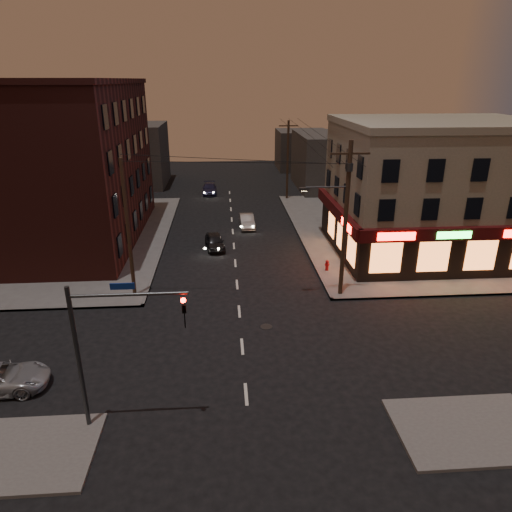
{
  "coord_description": "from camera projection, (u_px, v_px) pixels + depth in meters",
  "views": [
    {
      "loc": [
        -0.8,
        -21.16,
        13.46
      ],
      "look_at": [
        1.13,
        5.22,
        3.2
      ],
      "focal_mm": 32.0,
      "sensor_mm": 36.0,
      "label": 1
    }
  ],
  "objects": [
    {
      "name": "sedan_near",
      "position": [
        215.0,
        242.0,
        38.64
      ],
      "size": [
        1.95,
        3.86,
        1.26
      ],
      "primitive_type": "imported",
      "rotation": [
        0.0,
        0.0,
        0.13
      ],
      "color": "black",
      "rests_on": "ground"
    },
    {
      "name": "utility_pole_west",
      "position": [
        128.0,
        230.0,
        28.49
      ],
      "size": [
        0.24,
        0.24,
        9.0
      ],
      "primitive_type": "cylinder",
      "color": "#382619",
      "rests_on": "sidewalk_nw"
    },
    {
      "name": "bg_building_nw",
      "position": [
        131.0,
        155.0,
        61.32
      ],
      "size": [
        9.0,
        10.0,
        8.0
      ],
      "primitive_type": "cube",
      "color": "#3F3D3A",
      "rests_on": "ground"
    },
    {
      "name": "sidewalk_nw",
      "position": [
        33.0,
        239.0,
        41.01
      ],
      "size": [
        24.0,
        28.0,
        0.15
      ],
      "primitive_type": "cube",
      "color": "#514F4C",
      "rests_on": "ground"
    },
    {
      "name": "bg_building_ne_b",
      "position": [
        302.0,
        150.0,
        72.68
      ],
      "size": [
        8.0,
        8.0,
        6.0
      ],
      "primitive_type": "cube",
      "color": "#3F3D3A",
      "rests_on": "ground"
    },
    {
      "name": "sedan_far",
      "position": [
        210.0,
        189.0,
        57.27
      ],
      "size": [
        1.82,
        4.34,
        1.25
      ],
      "primitive_type": "imported",
      "rotation": [
        0.0,
        0.0,
        0.02
      ],
      "color": "#1C1C38",
      "rests_on": "ground"
    },
    {
      "name": "bg_building_ne_a",
      "position": [
        336.0,
        161.0,
        59.62
      ],
      "size": [
        10.0,
        12.0,
        7.0
      ],
      "primitive_type": "cube",
      "color": "#3F3D3A",
      "rests_on": "ground"
    },
    {
      "name": "ground",
      "position": [
        242.0,
        347.0,
        24.59
      ],
      "size": [
        120.0,
        120.0,
        0.0
      ],
      "primitive_type": "plane",
      "color": "black",
      "rests_on": "ground"
    },
    {
      "name": "sidewalk_ne",
      "position": [
        422.0,
        230.0,
        43.46
      ],
      "size": [
        24.0,
        28.0,
        0.15
      ],
      "primitive_type": "cube",
      "color": "#514F4C",
      "rests_on": "ground"
    },
    {
      "name": "traffic_signal",
      "position": [
        103.0,
        339.0,
        17.5
      ],
      "size": [
        4.49,
        0.32,
        6.47
      ],
      "color": "#333538",
      "rests_on": "ground"
    },
    {
      "name": "utility_pole_far",
      "position": [
        288.0,
        160.0,
        53.13
      ],
      "size": [
        0.26,
        0.26,
        9.0
      ],
      "primitive_type": "cylinder",
      "color": "#382619",
      "rests_on": "sidewalk_ne"
    },
    {
      "name": "pizza_building",
      "position": [
        434.0,
        189.0,
        36.23
      ],
      "size": [
        15.85,
        12.85,
        10.5
      ],
      "color": "gray",
      "rests_on": "sidewalk_ne"
    },
    {
      "name": "fire_hydrant",
      "position": [
        327.0,
        265.0,
        33.9
      ],
      "size": [
        0.37,
        0.37,
        0.82
      ],
      "rotation": [
        0.0,
        0.0,
        0.38
      ],
      "color": "#9D0E11",
      "rests_on": "sidewalk_ne"
    },
    {
      "name": "utility_pole_main",
      "position": [
        344.0,
        212.0,
        28.36
      ],
      "size": [
        4.2,
        0.44,
        10.0
      ],
      "color": "#382619",
      "rests_on": "sidewalk_ne"
    },
    {
      "name": "sedan_mid",
      "position": [
        247.0,
        221.0,
        44.29
      ],
      "size": [
        1.48,
        3.82,
        1.24
      ],
      "primitive_type": "imported",
      "rotation": [
        0.0,
        0.0,
        0.05
      ],
      "color": "gray",
      "rests_on": "ground"
    },
    {
      "name": "brick_apartment",
      "position": [
        62.0,
        165.0,
        38.87
      ],
      "size": [
        12.0,
        20.0,
        13.0
      ],
      "primitive_type": "cube",
      "color": "#441915",
      "rests_on": "sidewalk_nw"
    }
  ]
}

